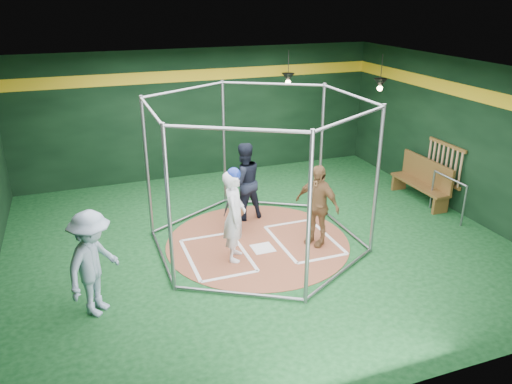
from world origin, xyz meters
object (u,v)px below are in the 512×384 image
object	(u,v)px
visitor_leopard	(317,205)
dugout_bench	(423,180)
umpire	(244,181)
batter_figure	(234,215)

from	to	relation	value
visitor_leopard	dugout_bench	world-z (taller)	visitor_leopard
visitor_leopard	umpire	xyz separation A→B (m)	(-0.99, 1.68, 0.04)
batter_figure	umpire	size ratio (longest dim) A/B	1.05
batter_figure	umpire	xyz separation A→B (m)	(0.77, 1.71, -0.03)
visitor_leopard	umpire	size ratio (longest dim) A/B	0.95
dugout_bench	visitor_leopard	bearing A→B (deg)	-161.74
batter_figure	dugout_bench	size ratio (longest dim) A/B	1.02
batter_figure	dugout_bench	xyz separation A→B (m)	(5.28, 1.18, -0.39)
umpire	dugout_bench	distance (m)	4.55
umpire	dugout_bench	size ratio (longest dim) A/B	0.98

